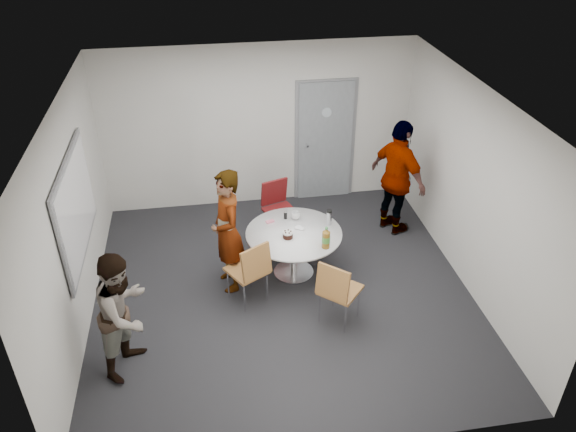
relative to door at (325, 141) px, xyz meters
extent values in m
plane|color=black|center=(-1.10, -2.48, -1.03)|extent=(5.00, 5.00, 0.00)
plane|color=silver|center=(-1.10, -2.48, 1.67)|extent=(5.00, 5.00, 0.00)
plane|color=silver|center=(-1.10, 0.02, 0.32)|extent=(5.00, 0.00, 5.00)
plane|color=silver|center=(-3.60, -2.48, 0.32)|extent=(0.00, 5.00, 5.00)
plane|color=silver|center=(1.40, -2.48, 0.32)|extent=(0.00, 5.00, 5.00)
plane|color=silver|center=(-1.10, -4.98, 0.32)|extent=(5.00, 0.00, 5.00)
cube|color=slate|center=(0.00, -0.01, 0.00)|extent=(0.90, 0.05, 2.05)
cube|color=gray|center=(0.00, 0.01, 0.00)|extent=(1.02, 0.04, 2.12)
cylinder|color=#B2BFC6|center=(0.00, -0.04, 0.52)|extent=(0.16, 0.01, 0.16)
cylinder|color=silver|center=(-0.32, -0.07, -0.01)|extent=(0.04, 0.14, 0.04)
cube|color=gray|center=(-3.56, -2.28, 0.42)|extent=(0.03, 1.90, 1.25)
cube|color=white|center=(-3.54, -2.28, 0.42)|extent=(0.01, 1.78, 1.13)
cylinder|color=white|center=(-0.88, -2.11, -0.36)|extent=(1.31, 1.31, 0.03)
cylinder|color=silver|center=(-0.88, -2.11, -0.69)|extent=(0.09, 0.09, 0.64)
cylinder|color=silver|center=(-0.88, -2.11, -1.01)|extent=(0.56, 0.56, 0.02)
cylinder|color=white|center=(-0.99, -2.23, -0.34)|extent=(0.18, 0.18, 0.01)
cylinder|color=black|center=(-0.99, -2.23, -0.30)|extent=(0.14, 0.14, 0.07)
cylinder|color=white|center=(-0.99, -2.23, -0.25)|extent=(0.14, 0.14, 0.02)
cylinder|color=#8A601E|center=(-0.53, -2.52, -0.22)|extent=(0.10, 0.10, 0.24)
cylinder|color=#489039|center=(-0.53, -2.52, -0.21)|extent=(0.11, 0.11, 0.09)
cone|color=#8A601E|center=(-0.53, -2.52, -0.08)|extent=(0.10, 0.10, 0.05)
cylinder|color=#42934B|center=(-0.53, -2.52, -0.04)|extent=(0.04, 0.04, 0.02)
imported|color=white|center=(-0.80, -1.76, -0.29)|extent=(0.19, 0.19, 0.11)
cylinder|color=black|center=(-0.94, -1.74, -0.29)|extent=(0.05, 0.05, 0.11)
cylinder|color=silver|center=(-0.37, -1.98, -0.24)|extent=(0.08, 0.08, 0.20)
cylinder|color=black|center=(-0.37, -1.98, -0.13)|extent=(0.08, 0.08, 0.03)
cube|color=pink|center=(-1.17, -1.80, -0.33)|extent=(0.13, 0.09, 0.02)
ellipsoid|color=white|center=(-0.79, -2.04, -0.33)|extent=(0.17, 0.17, 0.03)
cube|color=brown|center=(-1.58, -2.58, -0.54)|extent=(0.62, 0.62, 0.04)
cube|color=brown|center=(-1.47, -2.76, -0.30)|extent=(0.42, 0.30, 0.43)
cylinder|color=silver|center=(-1.51, -2.33, -0.78)|extent=(0.02, 0.02, 0.48)
cylinder|color=silver|center=(-1.83, -2.51, -0.78)|extent=(0.02, 0.02, 0.48)
cylinder|color=silver|center=(-1.33, -2.64, -0.78)|extent=(0.02, 0.02, 0.48)
cylinder|color=silver|center=(-1.64, -2.83, -0.78)|extent=(0.02, 0.02, 0.48)
cube|color=brown|center=(-0.48, -3.15, -0.55)|extent=(0.63, 0.63, 0.04)
cube|color=brown|center=(-0.62, -3.30, -0.30)|extent=(0.38, 0.35, 0.43)
cylinder|color=silver|center=(-0.23, -3.13, -0.79)|extent=(0.02, 0.02, 0.48)
cylinder|color=silver|center=(-0.49, -2.89, -0.79)|extent=(0.02, 0.02, 0.48)
cylinder|color=silver|center=(-0.47, -3.40, -0.79)|extent=(0.02, 0.02, 0.48)
cylinder|color=silver|center=(-0.73, -3.16, -0.79)|extent=(0.02, 0.02, 0.48)
cube|color=#5F1314|center=(-0.93, -1.20, -0.55)|extent=(0.56, 0.56, 0.04)
cube|color=#5F1314|center=(-1.00, -1.00, -0.31)|extent=(0.43, 0.23, 0.42)
cylinder|color=silver|center=(-1.04, -1.43, -0.79)|extent=(0.02, 0.02, 0.47)
cylinder|color=silver|center=(-0.70, -1.31, -0.79)|extent=(0.02, 0.02, 0.47)
cylinder|color=silver|center=(-1.16, -1.09, -0.79)|extent=(0.02, 0.02, 0.47)
cylinder|color=silver|center=(-0.82, -0.98, -0.79)|extent=(0.02, 0.02, 0.47)
imported|color=#A5C6EA|center=(-1.78, -2.22, -0.16)|extent=(0.54, 0.71, 1.74)
imported|color=white|center=(-3.00, -3.49, -0.26)|extent=(0.86, 0.93, 1.53)
imported|color=black|center=(0.85, -1.26, -0.11)|extent=(0.87, 1.16, 1.83)
camera|label=1|loc=(-1.97, -8.35, 3.88)|focal=35.00mm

